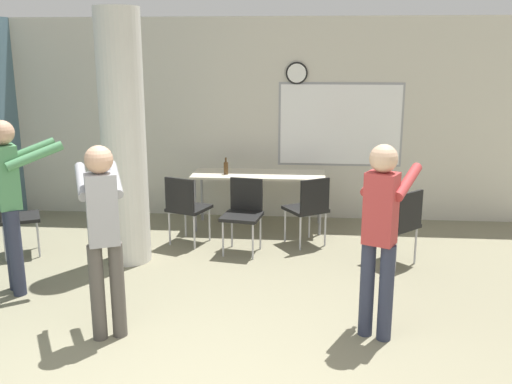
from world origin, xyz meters
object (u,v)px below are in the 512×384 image
object	(u,v)px
bottle_on_table	(226,168)
chair_by_left_wall	(12,213)
chair_table_front	(244,210)
person_playing_side	(381,227)
person_watching_back	(11,193)
chair_mid_room	(399,221)
chair_table_right	(309,206)
chair_table_left	(186,205)
person_playing_front	(103,227)
folding_table	(259,177)

from	to	relation	value
bottle_on_table	chair_by_left_wall	bearing A→B (deg)	-151.78
chair_table_front	person_playing_side	bearing A→B (deg)	-56.18
person_watching_back	chair_table_front	bearing A→B (deg)	33.00
chair_mid_room	chair_table_right	world-z (taller)	same
chair_table_front	bottle_on_table	bearing A→B (deg)	110.52
chair_mid_room	chair_table_left	size ratio (longest dim) A/B	1.00
chair_by_left_wall	chair_table_front	bearing A→B (deg)	8.04
bottle_on_table	person_playing_front	bearing A→B (deg)	-100.68
chair_table_front	chair_table_right	size ratio (longest dim) A/B	1.00
chair_mid_room	chair_table_left	xyz separation A→B (m)	(-2.50, 0.48, 0.00)
bottle_on_table	person_playing_side	distance (m)	3.32
bottle_on_table	folding_table	bearing A→B (deg)	11.04
chair_table_front	person_playing_front	distance (m)	2.41
person_playing_front	person_watching_back	world-z (taller)	person_watching_back
chair_table_left	person_playing_side	size ratio (longest dim) A/B	0.53
folding_table	person_playing_front	bearing A→B (deg)	-107.76
chair_by_left_wall	chair_table_right	world-z (taller)	same
chair_table_front	chair_mid_room	xyz separation A→B (m)	(1.77, -0.31, 0.00)
chair_by_left_wall	chair_table_front	distance (m)	2.69
folding_table	person_playing_side	distance (m)	3.22
person_playing_front	person_watching_back	bearing A→B (deg)	145.60
chair_by_left_wall	chair_table_right	size ratio (longest dim) A/B	1.00
chair_by_left_wall	chair_table_left	xyz separation A→B (m)	(1.93, 0.55, 0.00)
chair_table_left	chair_mid_room	bearing A→B (deg)	-10.84
bottle_on_table	chair_by_left_wall	size ratio (longest dim) A/B	0.26
bottle_on_table	chair_table_right	distance (m)	1.30
chair_by_left_wall	person_watching_back	xyz separation A→B (m)	(0.56, -0.99, 0.50)
person_playing_front	chair_table_left	bearing A→B (deg)	85.73
chair_table_front	folding_table	bearing A→B (deg)	83.93
person_playing_side	chair_table_left	bearing A→B (deg)	133.65
bottle_on_table	chair_mid_room	distance (m)	2.44
chair_by_left_wall	chair_table_left	world-z (taller)	same
person_watching_back	bottle_on_table	bearing A→B (deg)	51.61
bottle_on_table	person_watching_back	bearing A→B (deg)	-128.39
chair_by_left_wall	chair_mid_room	world-z (taller)	same
chair_table_front	person_watching_back	bearing A→B (deg)	-147.00
folding_table	chair_table_right	bearing A→B (deg)	-46.34
bottle_on_table	chair_table_right	bearing A→B (deg)	-29.30
chair_table_left	bottle_on_table	bearing A→B (deg)	60.29
person_playing_front	person_watching_back	xyz separation A→B (m)	(-1.20, 0.82, 0.05)
folding_table	bottle_on_table	xyz separation A→B (m)	(-0.43, -0.08, 0.14)
person_playing_side	chair_mid_room	bearing A→B (deg)	75.52
person_playing_front	bottle_on_table	bearing A→B (deg)	79.32
chair_table_front	chair_mid_room	distance (m)	1.80
chair_by_left_wall	person_watching_back	bearing A→B (deg)	-60.74
chair_by_left_wall	chair_table_front	world-z (taller)	same
bottle_on_table	chair_table_right	xyz separation A→B (m)	(1.10, -0.62, -0.33)
chair_table_right	person_watching_back	xyz separation A→B (m)	(-2.88, -1.63, 0.50)
chair_by_left_wall	person_playing_side	size ratio (longest dim) A/B	0.53
person_playing_side	chair_table_front	bearing A→B (deg)	123.82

